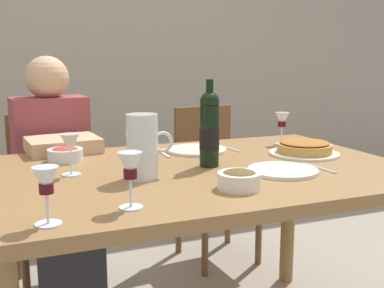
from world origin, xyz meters
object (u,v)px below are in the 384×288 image
wine_glass_centre (130,169)px  dinner_plate_left_setting (283,170)px  wine_glass_spare (70,146)px  dining_table (199,192)px  dinner_plate_right_setting (197,150)px  salad_bowl (65,154)px  wine_bottle (209,129)px  olive_bowl (239,179)px  chair_left (50,188)px  diner_left (57,176)px  chair_right (211,172)px  wine_glass_left_diner (46,184)px  wine_glass_right_diner (282,122)px  baked_tart (304,148)px  water_pitcher (143,150)px

wine_glass_centre → dinner_plate_left_setting: (0.59, 0.19, -0.10)m
dinner_plate_left_setting → wine_glass_spare: bearing=161.6°
dining_table → dinner_plate_right_setting: 0.31m
dining_table → salad_bowl: (-0.44, 0.29, 0.12)m
wine_bottle → olive_bowl: wine_bottle is taller
chair_left → olive_bowl: bearing=105.9°
diner_left → chair_right: 0.92m
wine_bottle → chair_right: (0.40, 0.88, -0.40)m
wine_bottle → wine_glass_left_diner: (-0.60, -0.41, -0.04)m
dinner_plate_right_setting → chair_left: 0.87m
dinner_plate_left_setting → dinner_plate_right_setting: same height
olive_bowl → wine_glass_right_diner: bearing=48.3°
wine_glass_right_diner → chair_right: (-0.08, 0.60, -0.37)m
dining_table → dinner_plate_left_setting: 0.31m
baked_tart → wine_glass_right_diner: (0.04, 0.24, 0.08)m
diner_left → water_pitcher: bearing=100.7°
water_pitcher → dinner_plate_left_setting: size_ratio=0.87×
wine_glass_right_diner → wine_glass_centre: bearing=-143.6°
dinner_plate_left_setting → diner_left: bearing=129.9°
chair_left → wine_bottle: bearing=114.3°
dining_table → salad_bowl: salad_bowl is taller
wine_glass_right_diner → water_pitcher: bearing=-154.7°
olive_bowl → wine_bottle: bearing=83.1°
wine_glass_spare → dinner_plate_right_setting: (0.55, 0.22, -0.10)m
olive_bowl → dinner_plate_right_setting: bearing=80.4°
wine_glass_right_diner → dinner_plate_right_setting: size_ratio=0.58×
water_pitcher → wine_glass_spare: 0.25m
wine_glass_centre → chair_left: 1.30m
wine_glass_centre → wine_glass_spare: wine_glass_centre is taller
dining_table → salad_bowl: 0.54m
wine_bottle → wine_glass_spare: (-0.49, 0.05, -0.04)m
wine_bottle → wine_glass_centre: size_ratio=2.09×
wine_glass_centre → dinner_plate_right_setting: wine_glass_centre is taller
salad_bowl → diner_left: (-0.00, 0.36, -0.17)m
dining_table → wine_bottle: wine_bottle is taller
wine_glass_right_diner → dinner_plate_left_setting: size_ratio=0.60×
olive_bowl → diner_left: diner_left is taller
salad_bowl → olive_bowl: 0.74m
wine_glass_spare → baked_tart: bearing=-0.6°
wine_glass_left_diner → dinner_plate_right_setting: bearing=45.8°
wine_glass_left_diner → baked_tart: bearing=23.5°
wine_glass_right_diner → wine_glass_centre: 1.09m
dining_table → wine_glass_left_diner: (-0.56, -0.40, 0.19)m
wine_glass_spare → dinner_plate_right_setting: bearing=21.6°
dinner_plate_left_setting → chair_right: size_ratio=0.28×
wine_glass_spare → chair_right: wine_glass_spare is taller
baked_tart → olive_bowl: bearing=-144.0°
salad_bowl → dinner_plate_left_setting: bearing=-34.0°
olive_bowl → wine_glass_centre: bearing=-170.7°
wine_glass_left_diner → diner_left: diner_left is taller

